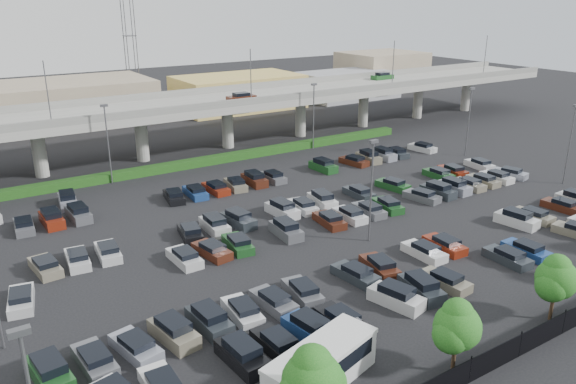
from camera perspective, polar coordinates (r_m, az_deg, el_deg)
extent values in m
plane|color=black|center=(62.24, 3.37, -2.42)|extent=(280.00, 280.00, 0.00)
cube|color=gray|center=(87.09, -9.21, 8.66)|extent=(150.00, 13.00, 1.10)
cube|color=slate|center=(81.31, -7.42, 8.75)|extent=(150.00, 0.50, 1.00)
cube|color=slate|center=(92.58, -10.86, 9.85)|extent=(150.00, 0.50, 1.00)
cylinder|color=gray|center=(81.64, -23.95, 3.71)|extent=(1.80, 1.80, 6.70)
cube|color=slate|center=(80.93, -24.25, 5.85)|extent=(2.60, 9.75, 0.50)
cylinder|color=gray|center=(84.75, -14.64, 5.29)|extent=(1.80, 1.80, 6.70)
cube|color=slate|center=(84.07, -14.82, 7.37)|extent=(2.60, 9.75, 0.50)
cylinder|color=gray|center=(89.96, -6.16, 6.60)|extent=(1.80, 1.80, 6.70)
cube|color=slate|center=(89.32, -6.23, 8.57)|extent=(2.60, 9.75, 0.50)
cylinder|color=gray|center=(96.93, 1.28, 7.63)|extent=(1.80, 1.80, 6.70)
cube|color=slate|center=(96.34, 1.30, 9.47)|extent=(2.60, 9.75, 0.50)
cylinder|color=gray|center=(105.31, 7.66, 8.41)|extent=(1.80, 1.80, 6.70)
cube|color=slate|center=(104.76, 7.74, 10.10)|extent=(2.60, 9.75, 0.50)
cylinder|color=gray|center=(114.79, 13.06, 8.99)|extent=(1.80, 1.80, 6.70)
cube|color=slate|center=(114.29, 13.18, 10.54)|extent=(2.60, 9.75, 0.50)
cylinder|color=gray|center=(125.12, 17.62, 9.41)|extent=(1.80, 1.80, 6.70)
cube|color=slate|center=(124.66, 17.77, 10.84)|extent=(2.60, 9.75, 0.50)
cube|color=#451E12|center=(86.85, -4.76, 9.46)|extent=(4.40, 1.82, 0.82)
cube|color=black|center=(86.75, -4.78, 9.87)|extent=(2.30, 1.60, 0.50)
cube|color=#1A4B1E|center=(111.33, 9.56, 11.44)|extent=(4.40, 1.82, 0.82)
cube|color=black|center=(111.25, 9.58, 11.76)|extent=(2.30, 1.60, 0.50)
cylinder|color=#505055|center=(74.21, -23.23, 9.10)|extent=(0.14, 0.14, 8.00)
cylinder|color=#505055|center=(83.62, -3.80, 11.59)|extent=(0.14, 0.14, 8.00)
cylinder|color=#505055|center=(100.22, 10.63, 12.60)|extent=(0.14, 0.14, 8.00)
cylinder|color=#505055|center=(117.94, 19.39, 12.83)|extent=(0.14, 0.14, 8.00)
cube|color=#173C11|center=(82.42, -6.96, 3.37)|extent=(66.00, 1.60, 1.10)
cube|color=black|center=(44.95, 25.52, -12.28)|extent=(70.00, 0.06, 1.80)
cylinder|color=black|center=(38.41, 18.01, -16.79)|extent=(0.10, 0.10, 2.00)
cylinder|color=black|center=(41.90, 22.52, -14.08)|extent=(0.10, 0.10, 2.00)
cylinder|color=black|center=(45.67, 26.22, -11.73)|extent=(0.10, 0.10, 2.00)
sphere|color=#165215|center=(31.31, 2.52, -18.72)|extent=(3.39, 3.39, 3.39)
sphere|color=#165215|center=(30.82, 2.48, -17.16)|extent=(2.30, 2.30, 2.30)
cylinder|color=#332316|center=(39.08, 16.47, -15.96)|extent=(0.26, 0.26, 1.96)
sphere|color=#165215|center=(37.78, 16.82, -12.99)|extent=(3.04, 3.04, 3.04)
sphere|color=#165215|center=(38.59, 17.33, -13.26)|extent=(2.39, 2.39, 2.39)
sphere|color=#165215|center=(37.51, 16.25, -13.77)|extent=(2.39, 2.39, 2.39)
sphere|color=#165215|center=(37.42, 16.85, -11.77)|extent=(2.06, 2.06, 2.06)
cylinder|color=#332316|center=(47.12, 25.19, -10.60)|extent=(0.26, 0.26, 1.97)
sphere|color=#165215|center=(46.04, 25.62, -7.99)|extent=(3.07, 3.07, 3.07)
sphere|color=#165215|center=(46.88, 25.89, -8.29)|extent=(2.41, 2.41, 2.41)
sphere|color=#165215|center=(45.67, 25.24, -8.61)|extent=(2.41, 2.41, 2.41)
sphere|color=#165215|center=(45.76, 25.68, -6.94)|extent=(2.08, 2.08, 2.08)
cube|color=silver|center=(36.58, 3.40, -17.41)|extent=(8.55, 4.76, 2.37)
cube|color=black|center=(36.24, 3.42, -16.70)|extent=(7.48, 4.52, 1.07)
cube|color=silver|center=(35.80, 3.44, -15.72)|extent=(8.69, 4.89, 0.28)
cube|color=black|center=(36.50, -12.55, -18.29)|extent=(1.65, 2.33, 0.50)
cube|color=black|center=(38.68, -4.68, -16.35)|extent=(2.11, 4.51, 1.05)
cube|color=black|center=(38.20, -4.71, -15.35)|extent=(1.77, 2.70, 0.65)
cube|color=black|center=(39.86, -1.08, -15.28)|extent=(2.03, 4.48, 0.82)
cube|color=black|center=(39.36, -0.92, -14.66)|extent=(1.71, 2.37, 0.50)
cube|color=navy|center=(41.06, 2.28, -13.95)|extent=(2.43, 4.62, 1.05)
cube|color=black|center=(40.61, 2.29, -12.98)|extent=(1.96, 2.80, 0.65)
cube|color=black|center=(42.53, 5.38, -12.92)|extent=(2.01, 4.47, 0.82)
cube|color=black|center=(42.06, 5.58, -12.31)|extent=(1.70, 2.37, 0.50)
cube|color=silver|center=(45.65, 10.92, -10.61)|extent=(2.82, 4.71, 1.05)
cube|color=black|center=(45.25, 10.99, -9.71)|extent=(2.18, 2.91, 0.65)
cube|color=#262C31|center=(47.40, 13.37, -9.60)|extent=(2.58, 4.66, 1.05)
cube|color=black|center=(47.02, 13.45, -8.73)|extent=(2.04, 2.85, 0.65)
cube|color=#736C5A|center=(49.30, 15.61, -8.77)|extent=(2.24, 4.56, 0.82)
cube|color=black|center=(48.90, 15.85, -8.21)|extent=(1.82, 2.44, 0.50)
cube|color=#262C31|center=(55.28, 21.38, -6.26)|extent=(1.97, 4.46, 0.82)
cube|color=black|center=(54.92, 21.63, -5.74)|extent=(1.68, 2.35, 0.50)
cube|color=navy|center=(57.39, 23.02, -5.53)|extent=(1.82, 4.40, 0.82)
cube|color=black|center=(57.05, 23.26, -5.02)|extent=(1.60, 2.30, 0.50)
cube|color=#736C5A|center=(64.04, 27.24, -3.62)|extent=(2.54, 4.64, 0.82)
cube|color=#1A4B1E|center=(40.02, -23.00, -16.68)|extent=(2.31, 4.58, 1.05)
cube|color=black|center=(39.56, -23.16, -15.71)|extent=(1.89, 2.77, 0.65)
cube|color=#4F5156|center=(40.42, -19.03, -15.94)|extent=(2.16, 4.53, 0.82)
cube|color=black|center=(39.90, -19.05, -15.35)|extent=(1.78, 2.42, 0.50)
cube|color=gray|center=(40.93, -15.20, -15.01)|extent=(2.68, 4.68, 0.82)
cube|color=black|center=(40.43, -15.19, -14.41)|extent=(2.04, 2.58, 0.50)
cube|color=#736C5A|center=(41.56, -11.52, -13.92)|extent=(2.51, 4.64, 1.05)
cube|color=black|center=(41.12, -11.60, -12.96)|extent=(2.00, 2.83, 0.65)
cube|color=#262C31|center=(42.42, -8.00, -12.94)|extent=(2.09, 4.51, 1.05)
cube|color=black|center=(41.99, -8.05, -11.99)|extent=(1.76, 2.69, 0.65)
cube|color=silver|center=(43.50, -4.65, -12.09)|extent=(2.17, 4.53, 0.82)
cube|color=black|center=(43.02, -4.54, -11.49)|extent=(1.78, 2.42, 0.50)
cube|color=#4F5156|center=(44.66, -1.49, -11.12)|extent=(2.13, 4.52, 0.82)
cube|color=black|center=(44.20, -1.36, -10.53)|extent=(1.76, 2.41, 0.50)
cube|color=#4F5156|center=(45.96, 1.47, -10.17)|extent=(2.37, 4.60, 0.82)
cube|color=black|center=(45.51, 1.62, -9.58)|extent=(1.88, 2.49, 0.50)
cube|color=#262C31|center=(48.92, 6.85, -8.37)|extent=(2.28, 4.57, 0.82)
cube|color=black|center=(48.49, 7.03, -7.80)|extent=(1.84, 2.46, 0.50)
cube|color=#451E12|center=(50.56, 9.28, -7.53)|extent=(2.64, 4.67, 0.82)
cube|color=black|center=(50.15, 9.47, -6.97)|extent=(2.02, 2.57, 0.50)
cube|color=silver|center=(54.10, 13.64, -5.97)|extent=(1.83, 4.40, 0.82)
cube|color=black|center=(53.72, 13.85, -5.44)|extent=(1.61, 2.30, 0.50)
cube|color=maroon|center=(56.00, 15.60, -5.26)|extent=(2.09, 4.50, 0.82)
cube|color=black|center=(55.63, 15.81, -4.74)|extent=(1.74, 2.39, 0.50)
cube|color=silver|center=(64.15, 22.21, -2.71)|extent=(2.34, 4.59, 1.05)
cube|color=black|center=(63.87, 22.30, -2.03)|extent=(1.91, 2.78, 0.65)
cube|color=#736C5A|center=(66.37, 23.58, -2.29)|extent=(2.06, 4.49, 0.82)
cube|color=black|center=(66.05, 23.79, -1.83)|extent=(1.72, 2.38, 0.50)
cube|color=#451E12|center=(70.84, 26.09, -1.34)|extent=(2.03, 4.48, 0.82)
cube|color=black|center=(70.54, 26.30, -0.91)|extent=(1.71, 2.37, 0.50)
cube|color=silver|center=(73.09, 27.23, -0.82)|extent=(2.00, 4.47, 1.05)
cube|color=silver|center=(49.51, -25.47, -9.93)|extent=(2.60, 4.66, 0.82)
cube|color=black|center=(49.05, -25.54, -9.38)|extent=(2.00, 2.56, 0.50)
cube|color=silver|center=(52.31, -10.47, -6.64)|extent=(1.99, 4.47, 0.82)
cube|color=black|center=(51.87, -10.42, -6.10)|extent=(1.69, 2.36, 0.50)
cube|color=#451E12|center=(53.28, -7.74, -5.98)|extent=(2.47, 4.63, 0.82)
cube|color=black|center=(52.85, -7.68, -5.44)|extent=(1.94, 2.52, 0.50)
cube|color=#1A4B1E|center=(54.38, -5.12, -5.34)|extent=(2.35, 4.59, 0.82)
cube|color=black|center=(53.95, -5.04, -4.80)|extent=(1.87, 2.48, 0.50)
cube|color=#4F5156|center=(56.85, -0.22, -3.99)|extent=(2.14, 4.52, 1.05)
cube|color=black|center=(56.53, -0.22, -3.23)|extent=(1.79, 2.71, 0.65)
cube|color=#451E12|center=(59.82, 4.22, -2.94)|extent=(2.30, 4.57, 0.82)
cube|color=black|center=(59.44, 4.35, -2.44)|extent=(1.85, 2.46, 0.50)
cube|color=silver|center=(61.41, 6.27, -2.40)|extent=(1.97, 4.46, 0.82)
cube|color=black|center=(61.04, 6.41, -1.91)|extent=(1.68, 2.36, 0.50)
cube|color=#4F5156|center=(63.09, 8.21, -1.88)|extent=(2.09, 4.51, 0.82)
cube|color=black|center=(62.72, 8.36, -1.40)|extent=(1.74, 2.40, 0.50)
cube|color=#1A4B1E|center=(64.83, 10.05, -1.39)|extent=(2.52, 4.64, 0.82)
cube|color=black|center=(64.48, 10.20, -0.92)|extent=(1.96, 2.53, 0.50)
cube|color=#4F5156|center=(68.53, 13.44, -0.49)|extent=(2.62, 4.66, 0.82)
cube|color=black|center=(68.19, 13.59, -0.04)|extent=(2.01, 2.56, 0.50)
cube|color=#262C31|center=(70.42, 15.00, 0.02)|extent=(2.12, 4.51, 1.05)
cube|color=black|center=(70.17, 15.06, 0.65)|extent=(1.78, 2.70, 0.65)
cube|color=gray|center=(72.41, 16.47, 0.41)|extent=(1.91, 4.44, 1.05)
cube|color=black|center=(72.16, 16.53, 1.03)|extent=(1.65, 2.63, 0.65)
cube|color=#736C5A|center=(74.48, 17.86, 0.70)|extent=(1.96, 4.46, 0.82)
cube|color=black|center=(74.18, 18.02, 1.12)|extent=(1.67, 2.35, 0.50)
cube|color=#736C5A|center=(76.56, 19.18, 1.05)|extent=(1.83, 4.40, 0.82)
cube|color=black|center=(76.27, 19.34, 1.46)|extent=(1.60, 2.30, 0.50)
cube|color=silver|center=(78.69, 20.42, 1.39)|extent=(1.85, 4.41, 0.82)
cube|color=black|center=(78.39, 20.59, 1.78)|extent=(1.62, 2.31, 0.50)
cube|color=gray|center=(80.84, 21.61, 1.70)|extent=(2.86, 4.72, 0.82)
cube|color=black|center=(80.57, 21.77, 2.09)|extent=(2.13, 2.63, 0.50)
cube|color=#736C5A|center=(54.24, -23.41, -7.04)|extent=(2.29, 4.57, 0.82)
cube|color=black|center=(53.80, -23.46, -6.52)|extent=(1.84, 2.46, 0.50)
cube|color=silver|center=(54.62, -20.59, -6.47)|extent=(2.26, 4.56, 0.82)
cube|color=black|center=(54.19, -20.62, -5.95)|extent=(1.83, 2.45, 0.50)
cube|color=silver|center=(55.14, -17.81, -5.89)|extent=(2.22, 4.55, 0.82)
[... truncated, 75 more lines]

